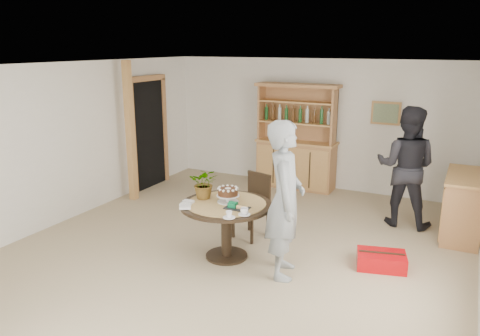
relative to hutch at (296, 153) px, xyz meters
name	(u,v)px	position (x,y,z in m)	size (l,w,h in m)	color
ground	(235,252)	(0.30, -3.24, -0.69)	(7.00, 7.00, 0.00)	tan
room_shell	(235,127)	(0.30, -3.23, 1.05)	(6.04, 7.04, 2.52)	white
doorway	(148,132)	(-2.63, -1.24, 0.42)	(0.13, 1.10, 2.18)	black
pine_post	(130,132)	(-2.40, -2.04, 0.56)	(0.12, 0.12, 2.50)	tan
hutch	(296,153)	(0.00, 0.00, 0.00)	(1.62, 0.54, 2.04)	tan
sideboard	(463,206)	(3.04, -1.24, -0.22)	(0.54, 1.26, 0.94)	tan
dining_table	(226,214)	(0.27, -3.42, -0.08)	(1.20, 1.20, 0.76)	black
dining_chair	(254,201)	(0.29, -2.59, -0.15)	(0.52, 0.52, 0.95)	black
birthday_cake	(228,193)	(0.27, -3.37, 0.19)	(0.30, 0.30, 0.20)	white
flower_vase	(205,183)	(-0.08, -3.37, 0.28)	(0.38, 0.33, 0.42)	#3F7233
gift_tray	(237,207)	(0.48, -3.54, 0.10)	(0.30, 0.20, 0.08)	black
coffee_cup_a	(244,212)	(0.67, -3.70, 0.11)	(0.15, 0.15, 0.09)	white
coffee_cup_b	(229,215)	(0.55, -3.87, 0.11)	(0.15, 0.15, 0.08)	white
napkins	(186,204)	(-0.14, -3.73, 0.09)	(0.24, 0.33, 0.03)	white
teen_boy	(285,200)	(1.12, -3.52, 0.27)	(0.70, 0.46, 1.93)	gray
adult_person	(406,167)	(2.18, -1.14, 0.25)	(0.91, 0.71, 1.87)	black
red_suitcase	(381,260)	(2.18, -2.82, -0.59)	(0.68, 0.53, 0.21)	#BA090D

